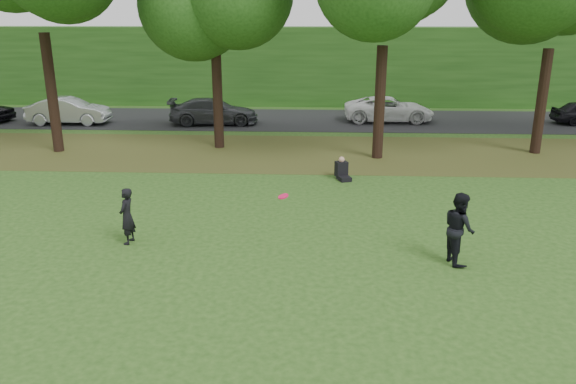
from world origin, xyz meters
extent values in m
plane|color=#254716|center=(0.00, 0.00, 0.00)|extent=(120.00, 120.00, 0.00)
cube|color=#4D3E1B|center=(0.00, 13.00, 0.01)|extent=(60.00, 7.00, 0.01)
cube|color=black|center=(0.00, 21.00, 0.01)|extent=(70.00, 7.00, 0.02)
cube|color=#1E4814|center=(0.00, 27.00, 2.50)|extent=(70.00, 3.00, 5.00)
imported|color=black|center=(-3.56, 2.66, 0.76)|extent=(0.43, 0.60, 1.52)
imported|color=black|center=(4.87, 1.87, 0.89)|extent=(0.83, 0.98, 1.79)
imported|color=#ADAFB5|center=(-12.18, 19.05, 0.74)|extent=(4.43, 1.67, 1.44)
imported|color=#3D3E45|center=(-4.22, 19.43, 0.72)|extent=(4.97, 2.38, 1.40)
imported|color=white|center=(5.48, 20.69, 0.71)|extent=(4.98, 2.35, 1.38)
cylinder|color=#F71452|center=(0.58, 2.48, 1.44)|extent=(0.27, 0.28, 0.13)
cube|color=black|center=(2.44, 8.84, 0.08)|extent=(0.57, 0.66, 0.16)
cube|color=black|center=(2.35, 9.10, 0.36)|extent=(0.51, 0.46, 0.56)
sphere|color=tan|center=(2.35, 9.10, 0.72)|extent=(0.22, 0.22, 0.22)
cylinder|color=black|center=(-10.00, 12.80, 2.54)|extent=(0.44, 0.44, 5.08)
cylinder|color=black|center=(-3.00, 13.90, 2.06)|extent=(0.44, 0.44, 4.12)
cylinder|color=black|center=(4.00, 12.30, 2.31)|extent=(0.44, 0.44, 4.62)
cylinder|color=black|center=(11.00, 13.50, 2.23)|extent=(0.44, 0.44, 4.45)
camera|label=1|loc=(1.35, -10.96, 5.85)|focal=35.00mm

